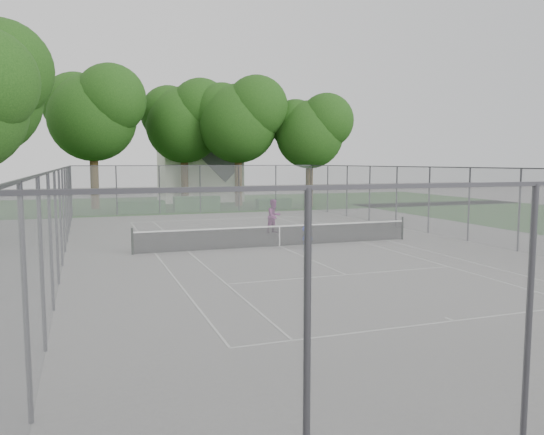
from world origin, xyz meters
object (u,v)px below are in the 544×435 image
object	(u,v)px
girl_player	(307,234)
woman_player	(274,216)
house	(199,163)
tennis_net	(279,235)

from	to	relation	value
girl_player	woman_player	bearing A→B (deg)	-100.89
house	girl_player	world-z (taller)	house
girl_player	woman_player	xyz separation A→B (m)	(0.46, 5.53, 0.21)
girl_player	woman_player	distance (m)	5.56
tennis_net	house	distance (m)	28.88
house	woman_player	bearing A→B (deg)	-92.58
tennis_net	girl_player	world-z (taller)	girl_player
house	woman_player	size ratio (longest dim) A/B	5.09
tennis_net	woman_player	world-z (taller)	woman_player
house	girl_player	distance (m)	30.00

